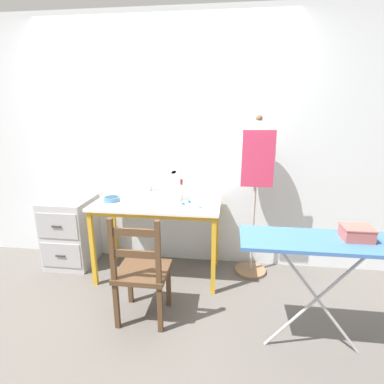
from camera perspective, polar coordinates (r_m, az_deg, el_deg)
The scene contains 13 objects.
ground_plane at distance 2.97m, azimuth -7.63°, elevation -18.14°, with size 14.00×14.00×0.00m, color #5B5651.
wall_back at distance 3.15m, azimuth -5.32°, elevation 8.87°, with size 10.00×0.05×2.55m.
sewing_table at distance 2.92m, azimuth -6.66°, elevation -3.64°, with size 1.21×0.62×0.78m.
sewing_machine at distance 2.95m, azimuth -4.98°, elevation 1.11°, with size 0.35×0.18×0.30m.
fabric_bowl at distance 3.00m, azimuth -15.04°, elevation -1.27°, with size 0.16×0.16×0.04m.
scissors at distance 2.70m, azimuth 2.29°, elevation -3.10°, with size 0.15×0.09×0.01m.
thread_spool_near_machine at distance 2.80m, azimuth -1.72°, elevation -2.15°, with size 0.04×0.04×0.03m.
thread_spool_mid_table at distance 2.85m, azimuth -0.57°, elevation -1.78°, with size 0.04×0.04×0.03m.
wooden_chair at distance 2.44m, azimuth -9.58°, elevation -14.80°, with size 0.40×0.38×0.91m.
filing_cabinet at distance 3.50m, azimuth -22.03°, elevation -7.01°, with size 0.46×0.50×0.73m.
dress_form at distance 2.88m, azimuth 12.22°, elevation 5.66°, with size 0.34×0.32×1.59m.
ironing_board at distance 2.12m, azimuth 23.85°, elevation -9.45°, with size 1.07×0.36×0.85m.
storage_box at distance 2.18m, azimuth 28.89°, elevation -6.84°, with size 0.19×0.16×0.09m.
Camera 1 is at (0.68, -2.37, 1.66)m, focal length 28.00 mm.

